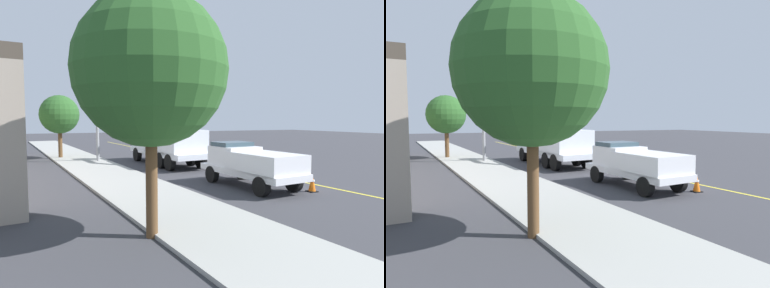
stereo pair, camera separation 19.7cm
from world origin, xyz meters
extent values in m
plane|color=#38383D|center=(0.00, 0.00, 0.00)|extent=(120.00, 120.00, 0.00)
cube|color=#9E9E99|center=(-0.91, 8.01, 0.06)|extent=(60.02, 10.37, 0.12)
cube|color=yellow|center=(0.00, 0.00, 0.00)|extent=(49.70, 5.82, 0.01)
cube|color=white|center=(-1.16, 2.99, 0.90)|extent=(8.43, 3.41, 0.36)
cube|color=white|center=(1.45, 3.29, 1.67)|extent=(2.87, 2.63, 1.60)
cube|color=#384C56|center=(1.65, 3.31, 2.37)|extent=(2.03, 2.29, 0.64)
cube|color=white|center=(-2.13, 2.88, 1.62)|extent=(5.50, 3.08, 1.80)
cube|color=white|center=(-2.78, 2.76, 3.85)|extent=(1.90, 0.38, 2.72)
cube|color=white|center=(-0.64, 2.88, 5.27)|extent=(2.67, 0.43, 0.53)
cube|color=white|center=(0.68, 2.95, 5.24)|extent=(0.90, 0.90, 0.90)
cube|color=yellow|center=(0.68, 2.95, 5.84)|extent=(0.36, 0.24, 0.60)
cylinder|color=black|center=(1.57, 4.44, 0.52)|extent=(1.07, 0.46, 1.04)
cylinder|color=black|center=(1.82, 2.20, 0.52)|extent=(1.07, 0.46, 1.04)
cylinder|color=black|center=(-2.75, 3.94, 0.52)|extent=(1.07, 0.46, 1.04)
cylinder|color=black|center=(-2.50, 1.71, 0.52)|extent=(1.07, 0.46, 1.04)
cylinder|color=black|center=(-4.05, 3.80, 0.52)|extent=(1.07, 0.46, 1.04)
cylinder|color=black|center=(-3.80, 1.56, 0.52)|extent=(1.07, 0.46, 1.04)
cube|color=white|center=(-10.23, 1.96, 0.75)|extent=(5.80, 2.72, 0.30)
cube|color=white|center=(-9.01, 2.10, 1.30)|extent=(2.22, 2.15, 1.10)
cube|color=#384C56|center=(-8.81, 2.12, 1.78)|extent=(1.54, 1.90, 0.56)
cube|color=white|center=(-11.23, 1.84, 1.15)|extent=(3.58, 2.47, 1.10)
cylinder|color=black|center=(-8.50, 3.11, 0.42)|extent=(0.87, 0.39, 0.84)
cylinder|color=black|center=(-8.29, 1.23, 0.42)|extent=(0.87, 0.39, 0.84)
cylinder|color=black|center=(-12.17, 2.69, 0.42)|extent=(0.87, 0.39, 0.84)
cylinder|color=black|center=(-11.96, 0.81, 0.42)|extent=(0.87, 0.39, 0.84)
cube|color=black|center=(8.01, -1.89, 0.79)|extent=(4.98, 2.43, 0.70)
cube|color=#384C56|center=(8.16, -1.87, 1.39)|extent=(3.62, 2.05, 0.60)
cylinder|color=black|center=(6.49, -2.92, 0.34)|extent=(0.70, 0.32, 0.68)
cylinder|color=black|center=(6.29, -1.22, 0.34)|extent=(0.70, 0.32, 0.68)
cylinder|color=black|center=(9.73, -2.55, 0.34)|extent=(0.70, 0.32, 0.68)
cylinder|color=black|center=(9.53, -0.85, 0.34)|extent=(0.70, 0.32, 0.68)
cube|color=black|center=(-12.29, 0.07, 0.02)|extent=(0.40, 0.40, 0.04)
cone|color=orange|center=(-12.29, 0.07, 0.42)|extent=(0.32, 0.32, 0.76)
cylinder|color=white|center=(-12.29, 0.07, 0.50)|extent=(0.20, 0.20, 0.08)
cube|color=black|center=(3.41, 1.41, 0.02)|extent=(0.40, 0.40, 0.04)
cone|color=orange|center=(3.41, 1.41, 0.43)|extent=(0.32, 0.32, 0.78)
cylinder|color=white|center=(3.41, 1.41, 0.51)|extent=(0.20, 0.20, 0.08)
cylinder|color=gray|center=(1.95, 7.33, 3.87)|extent=(0.22, 0.22, 7.74)
cube|color=gray|center=(-0.58, 7.04, 6.85)|extent=(5.08, 0.74, 0.16)
cube|color=gold|center=(0.51, 7.16, 6.30)|extent=(0.18, 0.57, 1.00)
cube|color=black|center=(0.52, 7.06, 6.30)|extent=(0.23, 0.34, 0.84)
cube|color=gold|center=(-0.94, 7.00, 6.30)|extent=(0.18, 0.57, 1.00)
cube|color=black|center=(-0.93, 6.90, 6.30)|extent=(0.23, 0.34, 0.84)
cube|color=gold|center=(-2.39, 6.83, 6.30)|extent=(0.18, 0.57, 1.00)
cube|color=black|center=(-2.37, 6.73, 6.30)|extent=(0.23, 0.34, 0.84)
cylinder|color=brown|center=(-15.00, 8.23, 1.53)|extent=(0.32, 0.32, 3.07)
sphere|color=#285623|center=(-15.00, 8.23, 4.50)|extent=(4.10, 4.10, 4.10)
cylinder|color=brown|center=(5.64, 9.79, 1.26)|extent=(0.32, 0.32, 2.52)
sphere|color=#285623|center=(5.64, 9.79, 3.61)|extent=(3.11, 3.11, 3.11)
camera|label=1|loc=(-23.60, 10.77, 3.19)|focal=31.37mm
camera|label=2|loc=(-23.68, 10.59, 3.19)|focal=31.37mm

